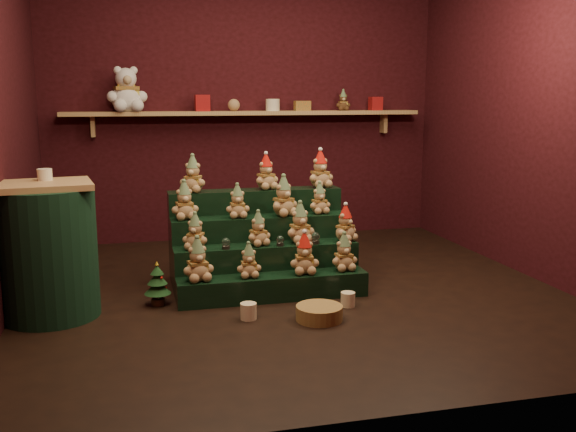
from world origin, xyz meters
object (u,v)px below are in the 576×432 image
object	(u,v)px
wicker_basket	(319,313)
white_bear	(126,83)
mug_left	(248,311)
mini_christmas_tree	(157,284)
snow_globe_c	(315,238)
brown_bear	(343,100)
riser_tier_front	(273,287)
snow_globe_a	(226,243)
snow_globe_b	(280,241)
mug_right	(348,299)
side_table	(48,251)

from	to	relation	value
wicker_basket	white_bear	bearing A→B (deg)	115.18
mug_left	white_bear	distance (m)	2.92
mini_christmas_tree	white_bear	size ratio (longest dim) A/B	0.60
snow_globe_c	brown_bear	bearing A→B (deg)	65.64
mug_left	brown_bear	bearing A→B (deg)	58.56
mini_christmas_tree	wicker_basket	bearing A→B (deg)	-29.39
riser_tier_front	mini_christmas_tree	bearing A→B (deg)	175.30
snow_globe_c	mini_christmas_tree	world-z (taller)	snow_globe_c
snow_globe_a	mug_left	distance (m)	0.64
mug_left	wicker_basket	distance (m)	0.47
snow_globe_c	mini_christmas_tree	distance (m)	1.22
snow_globe_b	mug_right	bearing A→B (deg)	-49.12
mug_right	wicker_basket	bearing A→B (deg)	-141.27
snow_globe_a	riser_tier_front	bearing A→B (deg)	-26.67
snow_globe_c	mini_christmas_tree	bearing A→B (deg)	-175.58
brown_bear	mini_christmas_tree	bearing A→B (deg)	-129.88
snow_globe_b	side_table	distance (m)	1.63
wicker_basket	brown_bear	distance (m)	3.03
side_table	wicker_basket	distance (m)	1.85
snow_globe_c	side_table	size ratio (longest dim) A/B	0.10
snow_globe_a	side_table	bearing A→B (deg)	-172.62
snow_globe_c	mug_left	xyz separation A→B (m)	(-0.62, -0.54, -0.35)
riser_tier_front	mug_left	bearing A→B (deg)	-123.84
riser_tier_front	snow_globe_a	xyz separation A→B (m)	(-0.32, 0.16, 0.31)
snow_globe_b	side_table	world-z (taller)	side_table
mini_christmas_tree	wicker_basket	world-z (taller)	mini_christmas_tree
white_bear	mug_left	bearing A→B (deg)	-81.04
riser_tier_front	side_table	xyz separation A→B (m)	(-1.53, 0.00, 0.36)
snow_globe_b	mug_right	size ratio (longest dim) A/B	0.76
snow_globe_c	mug_left	bearing A→B (deg)	-139.02
riser_tier_front	brown_bear	world-z (taller)	brown_bear
snow_globe_a	snow_globe_b	world-z (taller)	snow_globe_a
snow_globe_c	brown_bear	xyz separation A→B (m)	(0.83, 1.83, 1.02)
mug_right	riser_tier_front	bearing A→B (deg)	149.05
white_bear	brown_bear	size ratio (longest dim) A/B	2.56
wicker_basket	mini_christmas_tree	bearing A→B (deg)	150.61
snow_globe_c	side_table	xyz separation A→B (m)	(-1.90, -0.16, 0.05)
white_bear	mini_christmas_tree	bearing A→B (deg)	-93.50
mug_left	white_bear	xyz separation A→B (m)	(-0.72, 2.37, 1.53)
snow_globe_a	side_table	world-z (taller)	side_table
snow_globe_c	brown_bear	world-z (taller)	brown_bear
mug_right	mug_left	bearing A→B (deg)	-172.82
snow_globe_b	brown_bear	distance (m)	2.37
side_table	white_bear	world-z (taller)	white_bear
snow_globe_c	wicker_basket	xyz separation A→B (m)	(-0.17, -0.67, -0.36)
side_table	wicker_basket	size ratio (longest dim) A/B	2.93
mug_right	snow_globe_b	bearing A→B (deg)	130.88
snow_globe_c	wicker_basket	bearing A→B (deg)	-103.97
snow_globe_a	mini_christmas_tree	xyz separation A→B (m)	(-0.51, -0.09, -0.25)
snow_globe_c	mug_right	world-z (taller)	snow_globe_c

